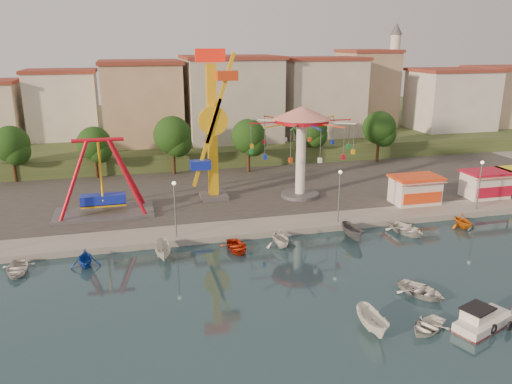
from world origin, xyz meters
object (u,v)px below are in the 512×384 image
object	(u,v)px
cabin_motorboat	(482,322)
skiff	(372,322)
kamikaze_tower	(214,129)
pirate_ship_ride	(101,179)
wave_swinger	(301,131)
rowboat_a	(421,291)

from	to	relation	value
cabin_motorboat	skiff	bearing A→B (deg)	148.46
skiff	kamikaze_tower	bearing A→B (deg)	101.90
pirate_ship_ride	skiff	distance (m)	31.54
kamikaze_tower	skiff	world-z (taller)	kamikaze_tower
wave_swinger	cabin_motorboat	size ratio (longest dim) A/B	2.41
cabin_motorboat	pirate_ship_ride	bearing A→B (deg)	110.71
pirate_ship_ride	kamikaze_tower	distance (m)	13.04
wave_swinger	skiff	world-z (taller)	wave_swinger
kamikaze_tower	cabin_motorboat	size ratio (longest dim) A/B	3.43
cabin_motorboat	rowboat_a	distance (m)	4.99
kamikaze_tower	cabin_motorboat	world-z (taller)	kamikaze_tower
kamikaze_tower	wave_swinger	bearing A→B (deg)	-9.08
pirate_ship_ride	wave_swinger	distance (m)	22.08
cabin_motorboat	kamikaze_tower	bearing A→B (deg)	91.48
wave_swinger	skiff	xyz separation A→B (m)	(-4.50, -26.94, -7.51)
pirate_ship_ride	rowboat_a	xyz separation A→B (m)	(22.93, -22.72, -4.02)
wave_swinger	rowboat_a	world-z (taller)	wave_swinger
rowboat_a	skiff	distance (m)	6.65
wave_swinger	rowboat_a	distance (m)	24.80
pirate_ship_ride	skiff	size ratio (longest dim) A/B	2.81
pirate_ship_ride	rowboat_a	distance (m)	32.53
wave_swinger	pirate_ship_ride	bearing A→B (deg)	-177.94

